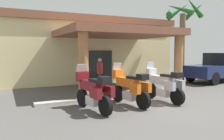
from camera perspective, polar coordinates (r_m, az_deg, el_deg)
The scene contains 9 objects.
ground_plane at distance 9.42m, azimuth 11.11°, elevation -8.10°, with size 80.00×80.00×0.00m, color #514F4C.
motel_building at distance 17.23m, azimuth -7.21°, elevation 5.25°, with size 12.04×11.48×4.34m.
motorcycle_maroon at distance 7.89m, azimuth -4.77°, elevation -5.40°, with size 0.85×2.20×1.61m.
motorcycle_orange at distance 8.72m, azimuth 4.61°, elevation -4.40°, with size 0.82×2.21×1.61m.
motorcycle_silver at distance 9.58m, azimuth 12.98°, elevation -3.66°, with size 0.74×2.21×1.61m.
pedestrian at distance 12.34m, azimuth -3.11°, elevation -0.27°, with size 0.32×0.53×1.71m.
pickup_truck_navy at distance 16.98m, azimuth 25.31°, elevation 0.51°, with size 5.42×2.61×1.95m.
palm_tree_near_portico at distance 16.00m, azimuth 17.43°, elevation 11.00°, with size 2.49×2.67×5.49m.
curb_strip at distance 10.06m, azimuth 0.44°, elevation -6.82°, with size 6.76×0.36×0.12m, color #ADA89E.
Camera 1 is at (-5.58, -7.29, 2.12)m, focal length 36.11 mm.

